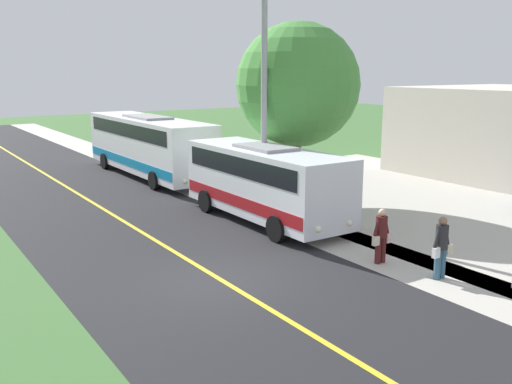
{
  "coord_description": "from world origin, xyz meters",
  "views": [
    {
      "loc": [
        7.27,
        12.68,
        5.64
      ],
      "look_at": [
        -3.5,
        -3.48,
        1.4
      ],
      "focal_mm": 39.7,
      "sensor_mm": 36.0,
      "label": 1
    }
  ],
  "objects_px": {
    "street_light_pole": "(262,95)",
    "pedestrian_waiting": "(381,234)",
    "tree_curbside": "(298,85)",
    "pedestrian_with_bags": "(441,246)",
    "transit_bus_rear": "(149,143)",
    "shuttle_bus_front": "(265,180)"
  },
  "relations": [
    {
      "from": "transit_bus_rear",
      "to": "pedestrian_waiting",
      "type": "xyz_separation_m",
      "value": [
        -0.08,
        16.84,
        -0.88
      ]
    },
    {
      "from": "pedestrian_waiting",
      "to": "pedestrian_with_bags",
      "type": "bearing_deg",
      "value": 102.91
    },
    {
      "from": "pedestrian_with_bags",
      "to": "street_light_pole",
      "type": "distance_m",
      "value": 9.22
    },
    {
      "from": "street_light_pole",
      "to": "pedestrian_waiting",
      "type": "bearing_deg",
      "value": 87.91
    },
    {
      "from": "transit_bus_rear",
      "to": "pedestrian_with_bags",
      "type": "height_order",
      "value": "transit_bus_rear"
    },
    {
      "from": "transit_bus_rear",
      "to": "tree_curbside",
      "type": "xyz_separation_m",
      "value": [
        -2.84,
        9.2,
        3.22
      ]
    },
    {
      "from": "pedestrian_with_bags",
      "to": "transit_bus_rear",
      "type": "bearing_deg",
      "value": -88.48
    },
    {
      "from": "street_light_pole",
      "to": "pedestrian_with_bags",
      "type": "bearing_deg",
      "value": 91.18
    },
    {
      "from": "tree_curbside",
      "to": "pedestrian_with_bags",
      "type": "bearing_deg",
      "value": 76.08
    },
    {
      "from": "transit_bus_rear",
      "to": "street_light_pole",
      "type": "relative_size",
      "value": 1.33
    },
    {
      "from": "transit_bus_rear",
      "to": "pedestrian_waiting",
      "type": "height_order",
      "value": "transit_bus_rear"
    },
    {
      "from": "tree_curbside",
      "to": "pedestrian_waiting",
      "type": "bearing_deg",
      "value": 70.15
    },
    {
      "from": "transit_bus_rear",
      "to": "street_light_pole",
      "type": "xyz_separation_m",
      "value": [
        -0.32,
        10.21,
        2.89
      ]
    },
    {
      "from": "shuttle_bus_front",
      "to": "pedestrian_with_bags",
      "type": "xyz_separation_m",
      "value": [
        -0.55,
        7.64,
        -0.64
      ]
    },
    {
      "from": "shuttle_bus_front",
      "to": "pedestrian_waiting",
      "type": "distance_m",
      "value": 5.87
    },
    {
      "from": "transit_bus_rear",
      "to": "pedestrian_waiting",
      "type": "relative_size",
      "value": 6.85
    },
    {
      "from": "transit_bus_rear",
      "to": "tree_curbside",
      "type": "bearing_deg",
      "value": 107.16
    },
    {
      "from": "shuttle_bus_front",
      "to": "pedestrian_with_bags",
      "type": "relative_size",
      "value": 4.52
    },
    {
      "from": "pedestrian_with_bags",
      "to": "tree_curbside",
      "type": "bearing_deg",
      "value": -103.92
    },
    {
      "from": "shuttle_bus_front",
      "to": "tree_curbside",
      "type": "height_order",
      "value": "tree_curbside"
    },
    {
      "from": "transit_bus_rear",
      "to": "tree_curbside",
      "type": "height_order",
      "value": "tree_curbside"
    },
    {
      "from": "pedestrian_waiting",
      "to": "street_light_pole",
      "type": "height_order",
      "value": "street_light_pole"
    }
  ]
}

